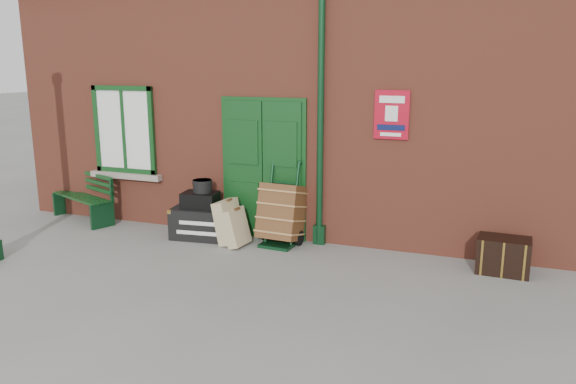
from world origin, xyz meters
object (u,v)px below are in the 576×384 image
at_px(porter_trolley, 281,213).
at_px(dark_trunk, 503,255).
at_px(houdini_trunk, 204,223).
at_px(bench, 85,196).

xyz_separation_m(porter_trolley, dark_trunk, (3.25, -0.12, -0.25)).
bearing_deg(dark_trunk, porter_trolley, -179.79).
relative_size(houdini_trunk, porter_trolley, 0.78).
bearing_deg(bench, porter_trolley, 21.05).
bearing_deg(dark_trunk, bench, -179.39).
distance_m(houdini_trunk, dark_trunk, 4.54).
xyz_separation_m(bench, dark_trunk, (7.07, -0.21, -0.20)).
bearing_deg(porter_trolley, bench, -177.36).
bearing_deg(porter_trolley, dark_trunk, 1.88).
height_order(bench, porter_trolley, porter_trolley).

